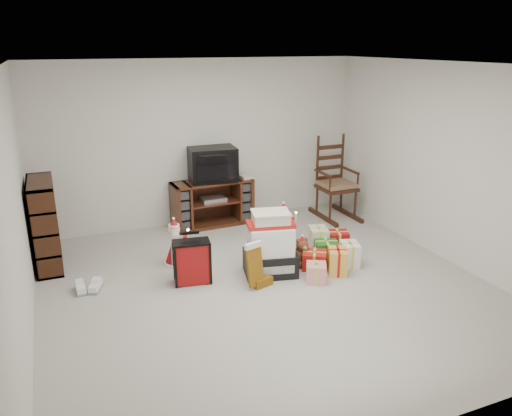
{
  "coord_description": "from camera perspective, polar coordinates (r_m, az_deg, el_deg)",
  "views": [
    {
      "loc": [
        -2.11,
        -4.79,
        2.72
      ],
      "look_at": [
        0.12,
        0.6,
        0.77
      ],
      "focal_mm": 35.0,
      "sensor_mm": 36.0,
      "label": 1
    }
  ],
  "objects": [
    {
      "name": "gift_pile",
      "position": [
        6.08,
        1.65,
        -4.53
      ],
      "size": [
        0.71,
        0.58,
        0.78
      ],
      "rotation": [
        0.0,
        0.0,
        -0.22
      ],
      "color": "black",
      "rests_on": "floor"
    },
    {
      "name": "tv_stand",
      "position": [
        7.74,
        -5.0,
        0.59
      ],
      "size": [
        1.26,
        0.5,
        0.71
      ],
      "rotation": [
        0.0,
        0.0,
        0.04
      ],
      "color": "#482214",
      "rests_on": "floor"
    },
    {
      "name": "room",
      "position": [
        5.43,
        1.24,
        2.76
      ],
      "size": [
        5.01,
        5.01,
        2.51
      ],
      "color": "#B6B1A7",
      "rests_on": "ground"
    },
    {
      "name": "stocking",
      "position": [
        5.76,
        -0.14,
        -6.57
      ],
      "size": [
        0.28,
        0.18,
        0.56
      ],
      "primitive_type": null,
      "rotation": [
        0.0,
        0.0,
        0.29
      ],
      "color": "#0C6F11",
      "rests_on": "floor"
    },
    {
      "name": "bookshelf",
      "position": [
        6.77,
        -22.98,
        -1.86
      ],
      "size": [
        0.3,
        0.91,
        1.12
      ],
      "color": "#32180D",
      "rests_on": "floor"
    },
    {
      "name": "sneaker_pair",
      "position": [
        6.1,
        -18.65,
        -8.62
      ],
      "size": [
        0.32,
        0.27,
        0.09
      ],
      "rotation": [
        0.0,
        0.0,
        -0.12
      ],
      "color": "white",
      "rests_on": "floor"
    },
    {
      "name": "mrs_claus_figurine",
      "position": [
        6.45,
        -9.23,
        -4.4
      ],
      "size": [
        0.3,
        0.29,
        0.62
      ],
      "color": "maroon",
      "rests_on": "floor"
    },
    {
      "name": "crt_television",
      "position": [
        7.59,
        -4.99,
        5.02
      ],
      "size": [
        0.74,
        0.56,
        0.51
      ],
      "rotation": [
        0.0,
        0.0,
        -0.09
      ],
      "color": "black",
      "rests_on": "tv_stand"
    },
    {
      "name": "red_suitcase",
      "position": [
        5.93,
        -7.32,
        -6.12
      ],
      "size": [
        0.43,
        0.27,
        0.62
      ],
      "rotation": [
        0.0,
        0.0,
        -0.15
      ],
      "color": "maroon",
      "rests_on": "floor"
    },
    {
      "name": "teddy_bear",
      "position": [
        6.43,
        5.2,
        -5.13
      ],
      "size": [
        0.24,
        0.21,
        0.35
      ],
      "color": "brown",
      "rests_on": "floor"
    },
    {
      "name": "gift_cluster",
      "position": [
        6.48,
        8.15,
        -5.27
      ],
      "size": [
        0.78,
        1.14,
        0.27
      ],
      "color": "#A91B13",
      "rests_on": "floor"
    },
    {
      "name": "rocking_chair",
      "position": [
        8.17,
        8.93,
        2.22
      ],
      "size": [
        0.55,
        0.9,
        1.36
      ],
      "rotation": [
        0.0,
        0.0,
        0.0
      ],
      "color": "#32180D",
      "rests_on": "floor"
    },
    {
      "name": "santa_figurine",
      "position": [
        7.05,
        3.12,
        -2.24
      ],
      "size": [
        0.29,
        0.28,
        0.6
      ],
      "color": "maroon",
      "rests_on": "floor"
    }
  ]
}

